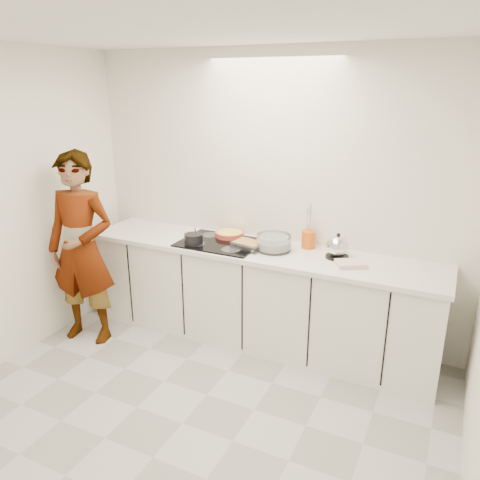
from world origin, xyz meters
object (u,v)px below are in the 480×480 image
at_px(hob, 220,243).
at_px(saucepan, 194,239).
at_px(baking_dish, 249,244).
at_px(tart_dish, 230,234).
at_px(cook, 81,249).
at_px(kettle, 338,247).
at_px(mixing_bowl, 274,243).
at_px(utensil_crock, 308,239).

distance_m(hob, saucepan, 0.25).
relative_size(hob, baking_dish, 2.42).
relative_size(tart_dish, cook, 0.19).
distance_m(baking_dish, kettle, 0.77).
bearing_deg(kettle, saucepan, -168.66).
bearing_deg(mixing_bowl, cook, -157.88).
bearing_deg(mixing_bowl, hob, -175.43).
distance_m(kettle, utensil_crock, 0.33).
bearing_deg(saucepan, utensil_crock, 22.29).
xyz_separation_m(saucepan, kettle, (1.24, 0.25, 0.03)).
bearing_deg(tart_dish, mixing_bowl, -15.84).
height_order(baking_dish, mixing_bowl, mixing_bowl).
bearing_deg(mixing_bowl, saucepan, -164.56).
relative_size(baking_dish, mixing_bowl, 0.78).
xyz_separation_m(tart_dish, kettle, (1.05, -0.09, 0.05)).
bearing_deg(kettle, utensil_crock, 154.80).
bearing_deg(tart_dish, saucepan, -119.81).
height_order(baking_dish, utensil_crock, utensil_crock).
relative_size(hob, saucepan, 3.46).
height_order(saucepan, kettle, kettle).
xyz_separation_m(tart_dish, saucepan, (-0.19, -0.33, 0.02)).
xyz_separation_m(saucepan, cook, (-0.90, -0.46, -0.09)).
distance_m(saucepan, cook, 1.01).
bearing_deg(tart_dish, baking_dish, -35.20).
bearing_deg(saucepan, cook, -153.10).
bearing_deg(saucepan, mixing_bowl, 15.44).
height_order(tart_dish, utensil_crock, utensil_crock).
bearing_deg(tart_dish, kettle, -4.69).
bearing_deg(utensil_crock, baking_dish, -150.97).
xyz_separation_m(baking_dish, cook, (-1.38, -0.59, -0.07)).
xyz_separation_m(hob, cook, (-1.09, -0.61, -0.04)).
bearing_deg(tart_dish, utensil_crock, 4.01).
relative_size(saucepan, kettle, 0.96).
distance_m(mixing_bowl, cook, 1.72).
height_order(hob, mixing_bowl, mixing_bowl).
relative_size(tart_dish, saucepan, 1.63).
height_order(saucepan, mixing_bowl, saucepan).
bearing_deg(cook, hob, 18.64).
height_order(tart_dish, kettle, kettle).
bearing_deg(hob, utensil_crock, 17.34).
bearing_deg(tart_dish, hob, -90.71).
distance_m(mixing_bowl, kettle, 0.55).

